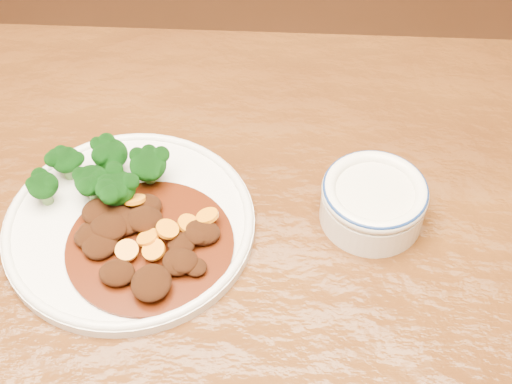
# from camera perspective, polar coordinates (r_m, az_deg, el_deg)

# --- Properties ---
(dining_table) EXTENTS (1.56, 1.00, 0.75)m
(dining_table) POSITION_cam_1_polar(r_m,az_deg,el_deg) (0.82, -7.24, -10.93)
(dining_table) COLOR #542D0E
(dining_table) RESTS_ON ground
(dinner_plate) EXTENTS (0.28, 0.28, 0.02)m
(dinner_plate) POSITION_cam_1_polar(r_m,az_deg,el_deg) (0.80, -10.09, -2.49)
(dinner_plate) COLOR silver
(dinner_plate) RESTS_ON dining_table
(broccoli_florets) EXTENTS (0.15, 0.09, 0.05)m
(broccoli_florets) POSITION_cam_1_polar(r_m,az_deg,el_deg) (0.81, -11.94, 1.38)
(broccoli_florets) COLOR #608D49
(broccoli_florets) RESTS_ON dinner_plate
(mince_stew) EXTENTS (0.18, 0.18, 0.03)m
(mince_stew) POSITION_cam_1_polar(r_m,az_deg,el_deg) (0.76, -9.24, -3.75)
(mince_stew) COLOR #401206
(mince_stew) RESTS_ON dinner_plate
(dip_bowl) EXTENTS (0.12, 0.12, 0.05)m
(dip_bowl) POSITION_cam_1_polar(r_m,az_deg,el_deg) (0.79, 9.37, -0.67)
(dip_bowl) COLOR silver
(dip_bowl) RESTS_ON dining_table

